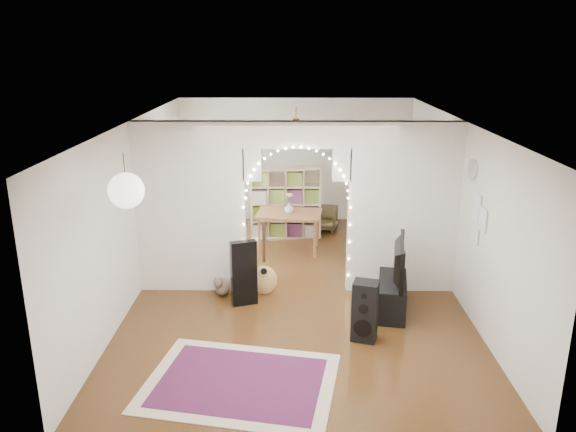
{
  "coord_description": "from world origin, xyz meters",
  "views": [
    {
      "loc": [
        -0.07,
        -8.37,
        3.79
      ],
      "look_at": [
        -0.14,
        0.3,
        1.13
      ],
      "focal_mm": 35.0,
      "sensor_mm": 36.0,
      "label": 1
    }
  ],
  "objects_px": {
    "bookcase": "(286,203)",
    "acoustic_guitar": "(264,269)",
    "media_console": "(392,296)",
    "dining_table": "(289,216)",
    "floor_speaker": "(365,311)",
    "dining_chair_left": "(263,218)",
    "dining_chair_right": "(324,218)"
  },
  "relations": [
    {
      "from": "dining_chair_left",
      "to": "dining_table",
      "type": "bearing_deg",
      "value": -71.8
    },
    {
      "from": "floor_speaker",
      "to": "bookcase",
      "type": "relative_size",
      "value": 0.57
    },
    {
      "from": "floor_speaker",
      "to": "dining_table",
      "type": "height_order",
      "value": "floor_speaker"
    },
    {
      "from": "acoustic_guitar",
      "to": "dining_chair_left",
      "type": "height_order",
      "value": "acoustic_guitar"
    },
    {
      "from": "media_console",
      "to": "dining_chair_left",
      "type": "bearing_deg",
      "value": 128.74
    },
    {
      "from": "media_console",
      "to": "dining_chair_right",
      "type": "distance_m",
      "value": 3.93
    },
    {
      "from": "media_console",
      "to": "dining_table",
      "type": "bearing_deg",
      "value": 130.78
    },
    {
      "from": "dining_table",
      "to": "dining_chair_left",
      "type": "relative_size",
      "value": 2.29
    },
    {
      "from": "bookcase",
      "to": "floor_speaker",
      "type": "bearing_deg",
      "value": -85.5
    },
    {
      "from": "dining_chair_left",
      "to": "media_console",
      "type": "bearing_deg",
      "value": -67.31
    },
    {
      "from": "dining_table",
      "to": "dining_chair_left",
      "type": "distance_m",
      "value": 1.42
    },
    {
      "from": "dining_table",
      "to": "media_console",
      "type": "bearing_deg",
      "value": -52.18
    },
    {
      "from": "floor_speaker",
      "to": "dining_chair_left",
      "type": "relative_size",
      "value": 1.48
    },
    {
      "from": "acoustic_guitar",
      "to": "dining_chair_left",
      "type": "relative_size",
      "value": 1.8
    },
    {
      "from": "acoustic_guitar",
      "to": "dining_chair_right",
      "type": "bearing_deg",
      "value": 67.39
    },
    {
      "from": "bookcase",
      "to": "acoustic_guitar",
      "type": "bearing_deg",
      "value": -106.55
    },
    {
      "from": "floor_speaker",
      "to": "dining_chair_left",
      "type": "distance_m",
      "value": 4.89
    },
    {
      "from": "dining_chair_left",
      "to": "dining_chair_right",
      "type": "relative_size",
      "value": 1.02
    },
    {
      "from": "acoustic_guitar",
      "to": "dining_table",
      "type": "height_order",
      "value": "acoustic_guitar"
    },
    {
      "from": "acoustic_guitar",
      "to": "floor_speaker",
      "type": "distance_m",
      "value": 1.97
    },
    {
      "from": "acoustic_guitar",
      "to": "floor_speaker",
      "type": "xyz_separation_m",
      "value": [
        1.4,
        -1.39,
        -0.03
      ]
    },
    {
      "from": "bookcase",
      "to": "dining_table",
      "type": "bearing_deg",
      "value": -95.05
    },
    {
      "from": "floor_speaker",
      "to": "bookcase",
      "type": "xyz_separation_m",
      "value": [
        -1.1,
        4.17,
        0.31
      ]
    },
    {
      "from": "dining_chair_left",
      "to": "acoustic_guitar",
      "type": "bearing_deg",
      "value": -92.86
    },
    {
      "from": "acoustic_guitar",
      "to": "dining_chair_left",
      "type": "bearing_deg",
      "value": 89.29
    },
    {
      "from": "floor_speaker",
      "to": "dining_table",
      "type": "bearing_deg",
      "value": 122.93
    },
    {
      "from": "media_console",
      "to": "dining_chair_right",
      "type": "bearing_deg",
      "value": 111.71
    },
    {
      "from": "media_console",
      "to": "dining_table",
      "type": "height_order",
      "value": "dining_table"
    },
    {
      "from": "floor_speaker",
      "to": "media_console",
      "type": "relative_size",
      "value": 0.83
    },
    {
      "from": "acoustic_guitar",
      "to": "floor_speaker",
      "type": "bearing_deg",
      "value": -48.59
    },
    {
      "from": "dining_chair_right",
      "to": "media_console",
      "type": "bearing_deg",
      "value": -67.43
    },
    {
      "from": "acoustic_guitar",
      "to": "media_console",
      "type": "relative_size",
      "value": 1.01
    }
  ]
}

